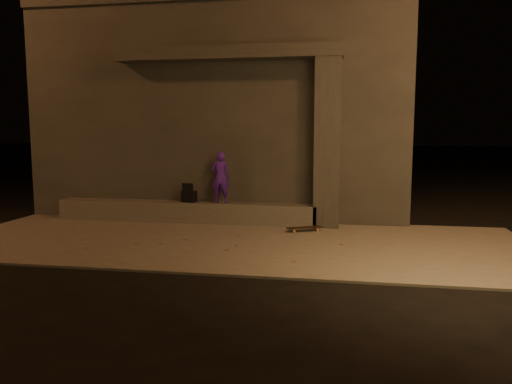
% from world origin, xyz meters
% --- Properties ---
extents(ground, '(120.00, 120.00, 0.00)m').
position_xyz_m(ground, '(0.00, 0.00, 0.00)').
color(ground, black).
rests_on(ground, ground).
extents(sidewalk, '(11.00, 4.40, 0.04)m').
position_xyz_m(sidewalk, '(0.00, 2.00, 0.02)').
color(sidewalk, '#66625A').
rests_on(sidewalk, ground).
extents(building, '(9.00, 5.10, 5.22)m').
position_xyz_m(building, '(-1.00, 6.49, 2.61)').
color(building, '#353230').
rests_on(building, ground).
extents(ledge, '(6.00, 0.55, 0.45)m').
position_xyz_m(ledge, '(-1.50, 3.75, 0.27)').
color(ledge, '#54514C').
rests_on(ledge, sidewalk).
extents(column, '(0.55, 0.55, 3.60)m').
position_xyz_m(column, '(1.70, 3.75, 1.84)').
color(column, '#353230').
rests_on(column, sidewalk).
extents(canopy, '(5.00, 0.70, 0.28)m').
position_xyz_m(canopy, '(-0.50, 3.80, 3.78)').
color(canopy, '#353230').
rests_on(canopy, column).
extents(skateboarder, '(0.44, 0.30, 1.16)m').
position_xyz_m(skateboarder, '(-0.67, 3.75, 1.07)').
color(skateboarder, '#4819A5').
rests_on(skateboarder, ledge).
extents(backpack, '(0.35, 0.28, 0.44)m').
position_xyz_m(backpack, '(-1.41, 3.75, 0.64)').
color(backpack, black).
rests_on(backpack, ledge).
extents(skateboard, '(0.78, 0.51, 0.08)m').
position_xyz_m(skateboard, '(1.28, 3.10, 0.11)').
color(skateboard, black).
rests_on(skateboard, sidewalk).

